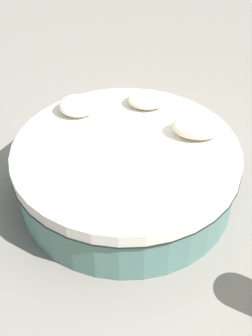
{
  "coord_description": "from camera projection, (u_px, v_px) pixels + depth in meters",
  "views": [
    {
      "loc": [
        0.19,
        -3.57,
        3.47
      ],
      "look_at": [
        0.0,
        0.0,
        0.38
      ],
      "focal_mm": 49.68,
      "sensor_mm": 36.0,
      "label": 1
    }
  ],
  "objects": [
    {
      "name": "round_bed",
      "position": [
        126.0,
        172.0,
        4.76
      ],
      "size": [
        2.29,
        2.29,
        0.63
      ],
      "color": "#4C726B",
      "rests_on": "ground_plane"
    },
    {
      "name": "ground_plane",
      "position": [
        126.0,
        195.0,
        4.97
      ],
      "size": [
        16.0,
        16.0,
        0.0
      ],
      "primitive_type": "plane",
      "color": "gray"
    },
    {
      "name": "throw_pillow_1",
      "position": [
        147.0,
        99.0,
        5.08
      ],
      "size": [
        0.43,
        0.33,
        0.16
      ],
      "primitive_type": "ellipsoid",
      "color": "beige",
      "rests_on": "round_bed"
    },
    {
      "name": "throw_pillow_0",
      "position": [
        198.0,
        127.0,
        4.65
      ],
      "size": [
        0.52,
        0.35,
        0.22
      ],
      "primitive_type": "ellipsoid",
      "color": "beige",
      "rests_on": "round_bed"
    },
    {
      "name": "throw_pillow_2",
      "position": [
        78.0,
        106.0,
        4.97
      ],
      "size": [
        0.42,
        0.35,
        0.19
      ],
      "primitive_type": "ellipsoid",
      "color": "silver",
      "rests_on": "round_bed"
    }
  ]
}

